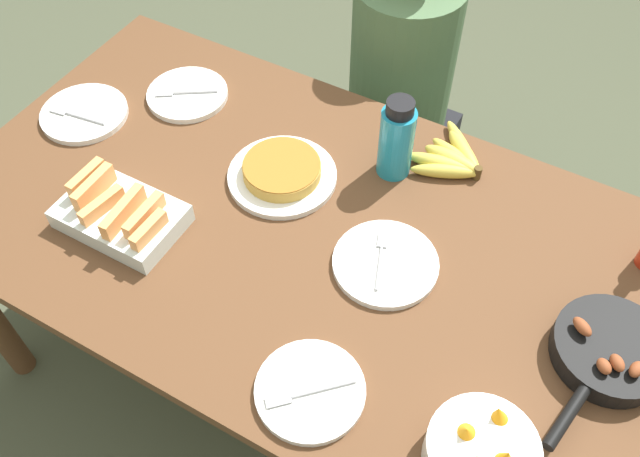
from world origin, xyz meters
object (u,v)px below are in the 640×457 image
object	(u,v)px
skillet	(609,352)
empty_plate_near_front	(187,95)
frittata_plate_center	(282,172)
water_bottle	(396,139)
person_figure	(397,109)
empty_plate_far_left	(385,263)
banana_bunch	(454,159)
melon_tray	(120,214)
empty_plate_far_right	(84,114)
empty_plate_mid_edge	(310,391)
fruit_bowl_citrus	(481,454)

from	to	relation	value
skillet	empty_plate_near_front	xyz separation A→B (m)	(-1.19, 0.23, -0.02)
skillet	frittata_plate_center	distance (m)	0.82
water_bottle	person_figure	size ratio (longest dim) A/B	0.19
empty_plate_near_front	empty_plate_far_left	xyz separation A→B (m)	(0.71, -0.24, -0.00)
skillet	frittata_plate_center	size ratio (longest dim) A/B	1.40
banana_bunch	melon_tray	xyz separation A→B (m)	(-0.59, -0.55, 0.02)
empty_plate_near_front	empty_plate_far_left	size ratio (longest dim) A/B	0.93
banana_bunch	melon_tray	world-z (taller)	melon_tray
empty_plate_far_left	empty_plate_far_right	world-z (taller)	same
empty_plate_mid_edge	person_figure	xyz separation A→B (m)	(-0.30, 1.08, -0.26)
empty_plate_far_right	person_figure	distance (m)	0.95
empty_plate_far_left	empty_plate_mid_edge	world-z (taller)	same
melon_tray	frittata_plate_center	distance (m)	0.39
banana_bunch	empty_plate_far_left	size ratio (longest dim) A/B	0.99
empty_plate_far_right	person_figure	size ratio (longest dim) A/B	0.20
fruit_bowl_citrus	person_figure	world-z (taller)	person_figure
empty_plate_far_left	water_bottle	bearing A→B (deg)	112.16
melon_tray	person_figure	xyz separation A→B (m)	(0.28, 0.93, -0.28)
empty_plate_far_right	fruit_bowl_citrus	bearing A→B (deg)	-16.04
banana_bunch	fruit_bowl_citrus	world-z (taller)	fruit_bowl_citrus
banana_bunch	skillet	size ratio (longest dim) A/B	0.62
empty_plate_near_front	water_bottle	bearing A→B (deg)	2.69
empty_plate_near_front	empty_plate_far_left	distance (m)	0.75
empty_plate_mid_edge	water_bottle	bearing A→B (deg)	100.61
banana_bunch	empty_plate_far_right	size ratio (longest dim) A/B	1.02
skillet	frittata_plate_center	xyz separation A→B (m)	(-0.81, 0.10, -0.01)
fruit_bowl_citrus	water_bottle	xyz separation A→B (m)	(-0.44, 0.58, 0.06)
melon_tray	banana_bunch	bearing A→B (deg)	42.68
person_figure	empty_plate_far_left	bearing A→B (deg)	-68.25
banana_bunch	water_bottle	distance (m)	0.17
empty_plate_mid_edge	fruit_bowl_citrus	bearing A→B (deg)	5.51
fruit_bowl_citrus	empty_plate_near_front	bearing A→B (deg)	152.22
melon_tray	person_figure	distance (m)	1.01
empty_plate_near_front	empty_plate_far_left	bearing A→B (deg)	-18.78
empty_plate_near_front	empty_plate_mid_edge	distance (m)	0.92
banana_bunch	empty_plate_mid_edge	xyz separation A→B (m)	(-0.01, -0.70, -0.01)
empty_plate_far_right	empty_plate_mid_edge	distance (m)	0.98
person_figure	frittata_plate_center	bearing A→B (deg)	-93.35
water_bottle	person_figure	distance (m)	0.61
frittata_plate_center	person_figure	world-z (taller)	person_figure
empty_plate_far_left	water_bottle	size ratio (longest dim) A/B	1.08
frittata_plate_center	empty_plate_near_front	size ratio (longest dim) A/B	1.22
empty_plate_mid_edge	water_bottle	distance (m)	0.63
empty_plate_mid_edge	fruit_bowl_citrus	size ratio (longest dim) A/B	1.07
empty_plate_mid_edge	fruit_bowl_citrus	distance (m)	0.33
fruit_bowl_citrus	empty_plate_mid_edge	bearing A→B (deg)	-174.49
empty_plate_near_front	melon_tray	bearing A→B (deg)	-73.12
frittata_plate_center	empty_plate_mid_edge	world-z (taller)	frittata_plate_center
melon_tray	skillet	bearing A→B (deg)	10.56
water_bottle	empty_plate_mid_edge	bearing A→B (deg)	-79.39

